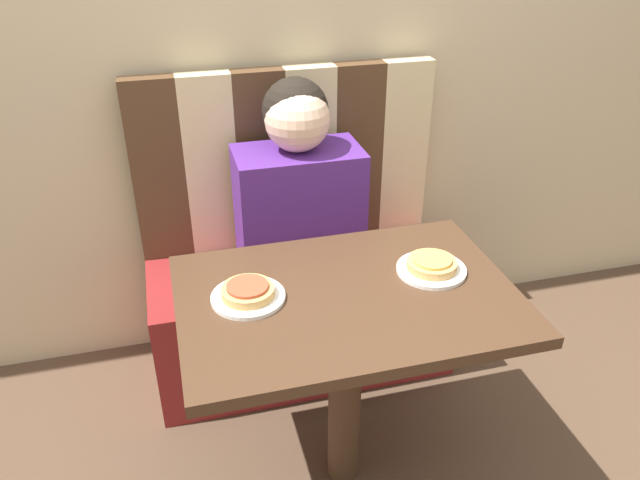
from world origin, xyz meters
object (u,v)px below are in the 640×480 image
(person, at_px, (298,182))
(plate_left, at_px, (248,297))
(pizza_right, at_px, (432,263))
(pizza_left, at_px, (248,291))
(plate_right, at_px, (431,270))

(person, xyz_separation_m, plate_left, (-0.27, -0.54, -0.07))
(person, relative_size, pizza_right, 4.79)
(pizza_left, bearing_deg, person, 63.87)
(plate_right, bearing_deg, pizza_left, -180.00)
(plate_right, bearing_deg, person, 116.13)
(person, bearing_deg, plate_right, -63.87)
(plate_left, bearing_deg, pizza_right, -0.00)
(pizza_right, bearing_deg, plate_left, 180.00)
(person, height_order, plate_right, person)
(plate_left, height_order, pizza_right, pizza_right)
(plate_left, height_order, pizza_left, pizza_left)
(plate_right, height_order, pizza_right, pizza_right)
(person, relative_size, plate_left, 3.43)
(plate_left, xyz_separation_m, plate_right, (0.53, 0.00, 0.00))
(plate_right, bearing_deg, plate_left, 180.00)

